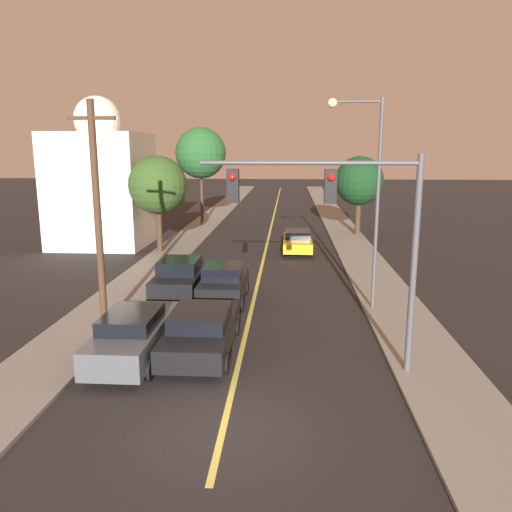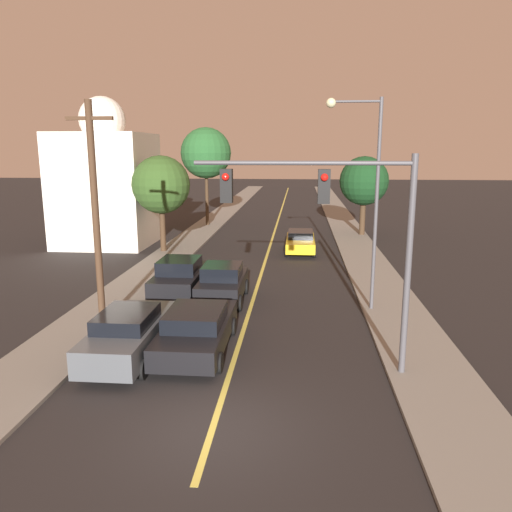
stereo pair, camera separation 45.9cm
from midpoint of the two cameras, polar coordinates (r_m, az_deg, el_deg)
The scene contains 16 objects.
ground_plane at distance 12.02m, azimuth -4.97°, elevation -19.22°, with size 200.00×200.00×0.00m, color black.
road_surface at distance 46.60m, azimuth 1.70°, elevation 4.34°, with size 8.87×80.00×0.01m.
sidewalk_left at distance 47.13m, azimuth -5.24°, elevation 4.46°, with size 2.50×80.00×0.12m.
sidewalk_right at distance 46.73m, azimuth 8.70°, elevation 4.30°, with size 2.50×80.00×0.12m.
car_near_lane_front at distance 15.84m, azimuth -7.08°, elevation -8.34°, with size 2.03×4.82×1.44m.
car_near_lane_second at distance 20.80m, azimuth -4.38°, elevation -3.10°, with size 1.87×3.89×1.61m.
car_outer_lane_front at distance 15.72m, azimuth -14.62°, elevation -8.63°, with size 1.85×4.69×1.53m.
car_outer_lane_second at distance 21.81m, azimuth -9.20°, elevation -2.38°, with size 1.96×4.35×1.67m.
car_far_oncoming at distance 31.03m, azimuth 4.33°, elevation 1.73°, with size 1.84×4.68×1.33m.
traffic_signal_mast at distance 13.54m, azimuth 9.04°, elevation 4.47°, with size 5.86×0.42×6.02m.
streetlamp_right at distance 19.35m, azimuth 11.85°, elevation 8.68°, with size 2.06×0.36×7.99m.
utility_pole_left at distance 17.81m, azimuth -18.38°, elevation 4.70°, with size 1.60×0.24×7.73m.
tree_left_near at distance 30.81m, azimuth -11.61°, elevation 7.94°, with size 3.49×3.49×5.81m.
tree_left_far at distance 41.35m, azimuth -6.65°, elevation 11.59°, with size 4.08×4.08×7.91m.
tree_right_near at distance 37.30m, azimuth 11.37°, elevation 8.39°, with size 3.53×3.53×5.69m.
domed_building_left at distance 34.59m, azimuth -17.60°, elevation 7.90°, with size 5.83×5.83×9.60m.
Camera 1 is at (1.42, -10.17, 6.23)m, focal length 35.00 mm.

